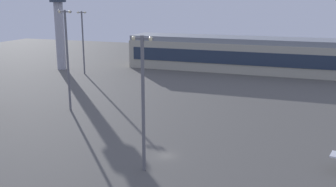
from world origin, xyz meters
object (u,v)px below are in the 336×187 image
(apron_light_west, at_px, (143,97))
(apron_light_east, at_px, (67,55))
(apron_light_central, at_px, (83,39))
(control_tower, at_px, (59,21))

(apron_light_west, bearing_deg, apron_light_east, 139.97)
(apron_light_central, bearing_deg, control_tower, 157.30)
(apron_light_west, height_order, apron_light_east, apron_light_east)
(apron_light_central, distance_m, apron_light_west, 112.58)
(apron_light_west, distance_m, apron_light_east, 52.53)
(control_tower, xyz_separation_m, apron_light_east, (46.32, -62.68, -6.08))
(control_tower, height_order, apron_light_west, control_tower)
(apron_light_central, height_order, apron_light_west, apron_light_central)
(control_tower, xyz_separation_m, apron_light_central, (17.66, -7.39, -7.31))
(control_tower, height_order, apron_light_east, control_tower)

